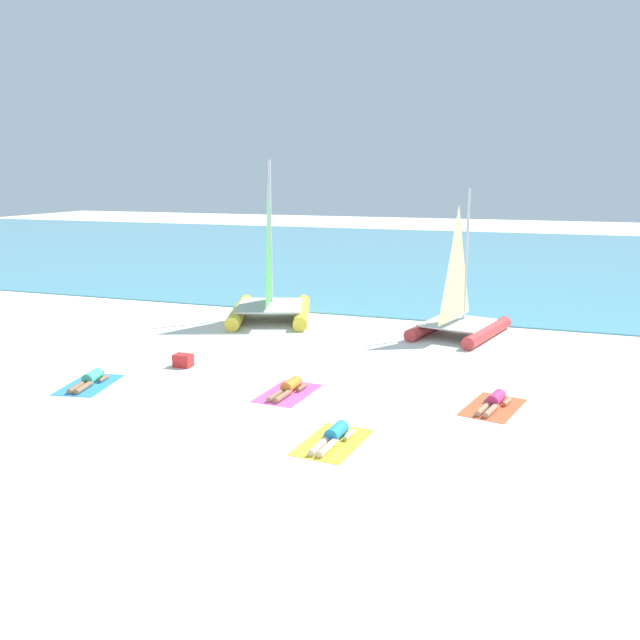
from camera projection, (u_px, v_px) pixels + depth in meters
name	position (u px, v px, depth m)	size (l,w,h in m)	color
ground_plane	(365.00, 325.00, 24.04)	(120.00, 120.00, 0.00)	white
ocean_water	(454.00, 257.00, 43.73)	(120.00, 40.00, 0.05)	#4C9EB7
sailboat_yellow	(270.00, 296.00, 24.85)	(4.17, 5.16, 5.83)	yellow
sailboat_red	(459.00, 314.00, 22.37)	(3.16, 4.16, 4.86)	#CC3838
towel_leftmost	(89.00, 385.00, 17.25)	(1.10, 1.90, 0.01)	#338CD8
sunbather_leftmost	(90.00, 379.00, 17.29)	(0.68, 1.56, 0.30)	#3FB28C
towel_center_left	(288.00, 393.00, 16.59)	(1.10, 1.90, 0.01)	#D84C99
sunbather_center_left	(289.00, 388.00, 16.62)	(0.57, 1.57, 0.30)	orange
towel_center_right	(333.00, 442.00, 13.55)	(1.10, 1.90, 0.01)	yellow
sunbather_center_right	(334.00, 435.00, 13.58)	(0.58, 1.57, 0.30)	#268CCC
towel_rightmost	(493.00, 407.00, 15.59)	(1.10, 1.90, 0.01)	#EA5933
sunbather_rightmost	(494.00, 401.00, 15.62)	(0.72, 1.56, 0.30)	#D83372
cooler_box	(183.00, 361.00, 18.85)	(0.50, 0.36, 0.36)	red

